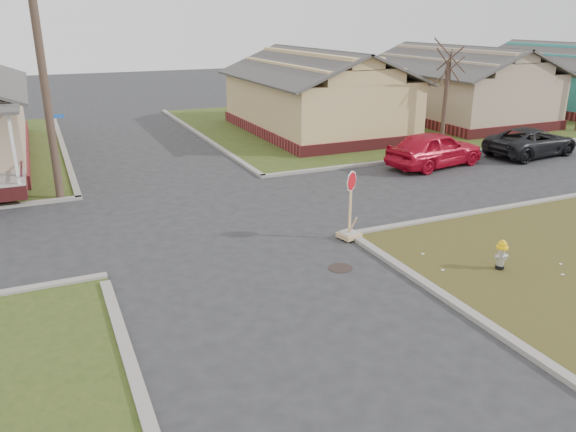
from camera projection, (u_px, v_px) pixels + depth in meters
name	position (u px, v px, depth m)	size (l,w,h in m)	color
ground	(256.00, 275.00, 14.40)	(120.00, 120.00, 0.00)	#272729
verge_far_right	(462.00, 114.00, 38.34)	(37.00, 19.00, 0.05)	#2F4217
curbs	(202.00, 216.00, 18.70)	(80.00, 40.00, 0.12)	gray
manhole	(340.00, 268.00, 14.81)	(0.64, 0.64, 0.01)	black
side_house_yellow	(316.00, 94.00, 31.71)	(7.60, 11.60, 4.70)	maroon
side_house_tan	(457.00, 85.00, 35.55)	(7.60, 11.60, 4.70)	maroon
side_house_teal	(570.00, 79.00, 39.40)	(7.60, 11.60, 4.70)	maroon
utility_pole	(42.00, 67.00, 18.88)	(1.80, 0.28, 9.00)	#3A2821
tree_mid_right	(445.00, 105.00, 27.84)	(0.22, 0.22, 4.20)	#3A2821
fire_hydrant	(502.00, 253.00, 14.51)	(0.30, 0.30, 0.81)	black
stop_sign	(350.00, 223.00, 16.61)	(0.58, 0.57, 2.06)	tan
red_sedan	(435.00, 149.00, 24.65)	(1.88, 4.68, 1.59)	#B70D24
dark_pickup	(531.00, 142.00, 26.70)	(2.22, 4.81, 1.34)	black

